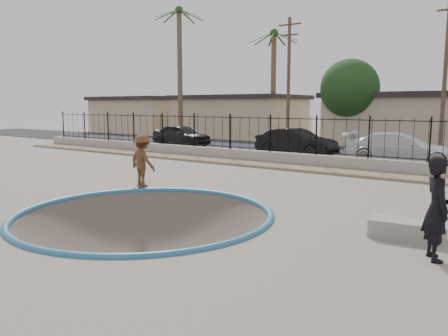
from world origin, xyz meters
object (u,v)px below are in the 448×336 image
skateboard (143,187)px  videographer (437,209)px  skater (143,163)px  car_a (181,135)px  car_b (296,142)px  car_c (402,149)px  concrete_ledge (407,230)px

skateboard → videographer: (9.80, -1.84, 0.94)m
skater → car_a: size_ratio=0.40×
videographer → car_b: bearing=7.1°
car_a → car_b: bearing=-91.7°
car_b → skateboard: bearing=-175.2°
car_b → videographer: bearing=-140.7°
skateboard → car_c: car_c is taller
concrete_ledge → car_b: size_ratio=0.34×
videographer → concrete_ledge: videographer is taller
car_a → car_c: bearing=-91.9°
car_a → car_b: 9.48m
skater → car_c: size_ratio=0.34×
concrete_ledge → car_a: 23.13m
car_c → concrete_ledge: bearing=-168.7°
concrete_ledge → car_c: size_ratio=0.29×
car_b → car_c: 6.01m
videographer → car_a: size_ratio=0.44×
skateboard → videographer: bearing=11.5°
skateboard → car_c: 13.22m
skateboard → car_b: size_ratio=0.18×
skateboard → concrete_ledge: concrete_ledge is taller
skateboard → concrete_ledge: size_ratio=0.55×
videographer → concrete_ledge: 1.57m
skater → car_c: bearing=-109.6°
videographer → car_a: (-19.34, 14.88, -0.19)m
car_c → videographer: bearing=-166.9°
videographer → concrete_ledge: (-0.75, 1.13, -0.80)m
concrete_ledge → car_c: car_c is taller
videographer → car_a: videographer is taller
car_c → car_a: bearing=82.5°
skateboard → car_a: size_ratio=0.19×
car_a → concrete_ledge: bearing=-123.8°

